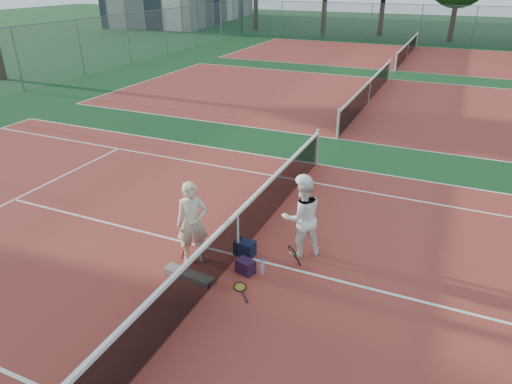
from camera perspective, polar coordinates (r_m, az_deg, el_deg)
ground at (r=9.52m, az=-2.30°, el=-7.96°), size 130.00×130.00×0.00m
court_main at (r=9.52m, az=-2.30°, el=-7.95°), size 23.77×10.97×0.01m
court_far_a at (r=21.55m, az=13.83°, el=10.82°), size 23.77×10.97×0.01m
court_far_b at (r=34.68m, az=18.33°, el=15.74°), size 23.77×10.97×0.01m
net_main at (r=9.24m, az=-2.35°, el=-5.33°), size 0.10×10.98×1.02m
net_far_a at (r=21.43m, az=13.98°, el=12.13°), size 0.10×10.98×1.02m
net_far_b at (r=34.60m, az=18.45°, el=16.56°), size 0.10×10.98×1.02m
fence_back at (r=41.41m, az=19.89°, el=19.08°), size 32.00×0.06×3.00m
player_a at (r=9.03m, az=-7.95°, el=-3.86°), size 0.74×0.68×1.71m
player_b at (r=9.20m, az=5.76°, el=-3.14°), size 1.05×1.02×1.71m
racket_red at (r=9.36m, az=-8.43°, el=-6.81°), size 0.30×0.32×0.57m
racket_black_held at (r=9.00m, az=4.52°, el=-8.14°), size 0.39×0.40×0.55m
racket_spare at (r=8.65m, az=-2.03°, el=-11.76°), size 0.60×0.63×0.03m
sports_bag_navy at (r=9.46m, az=-1.40°, el=-7.02°), size 0.43×0.31×0.32m
sports_bag_purple at (r=8.95m, az=-1.31°, el=-9.30°), size 0.40×0.32×0.28m
net_cover_canvas at (r=8.96m, az=-8.39°, el=-10.25°), size 1.06×0.34×0.11m
water_bottle at (r=8.91m, az=0.78°, el=-9.38°), size 0.09×0.09×0.30m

